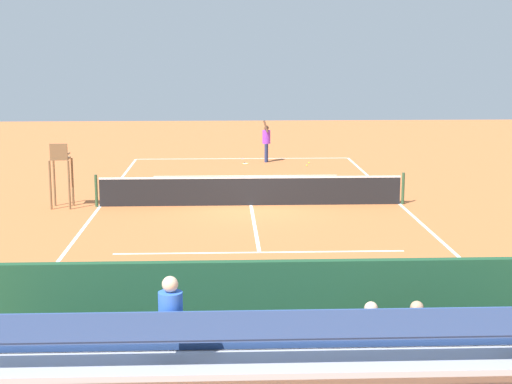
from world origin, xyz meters
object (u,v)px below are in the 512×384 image
umpire_chair (61,168)px  tennis_ball_far (309,163)px  tennis_racket (245,164)px  equipment_bag (357,356)px  bleacher_stand (305,362)px  tennis_player (266,140)px  tennis_net (251,191)px  courtside_bench (463,330)px  tennis_ball_near (307,165)px

umpire_chair → tennis_ball_far: umpire_chair is taller
tennis_racket → tennis_ball_far: (-2.88, -0.02, 0.02)m
equipment_bag → tennis_racket: size_ratio=1.58×
bleacher_stand → tennis_player: bleacher_stand is taller
tennis_net → equipment_bag: 13.46m
courtside_bench → tennis_ball_far: size_ratio=27.27×
equipment_bag → tennis_racket: equipment_bag is taller
tennis_net → tennis_racket: (-0.08, -9.31, -0.49)m
tennis_player → tennis_racket: size_ratio=3.37×
tennis_racket → tennis_ball_far: size_ratio=8.65×
bleacher_stand → tennis_ball_far: (-2.77, -24.70, -0.91)m
tennis_net → tennis_racket: 9.32m
tennis_net → tennis_ball_near: bearing=-108.0°
umpire_chair → equipment_bag: (-7.47, 13.26, -1.13)m
umpire_chair → tennis_player: bearing=-125.9°
tennis_net → bleacher_stand: bleacher_stand is taller
tennis_racket → bleacher_stand: bearing=90.3°
bleacher_stand → equipment_bag: 2.37m
tennis_player → equipment_bag: bearing=90.5°
bleacher_stand → tennis_net: bearing=-89.3°
tennis_racket → tennis_ball_near: 2.81m
tennis_ball_near → tennis_ball_far: bearing=-103.1°
umpire_chair → equipment_bag: umpire_chair is taller
umpire_chair → tennis_racket: (-6.28, -9.45, -1.30)m
equipment_bag → tennis_player: (0.21, -23.28, 0.84)m
courtside_bench → tennis_racket: (2.99, -22.58, -0.54)m
umpire_chair → tennis_ball_near: size_ratio=32.42×
tennis_ball_far → equipment_bag: bearing=85.7°
equipment_bag → tennis_ball_near: equipment_bag is taller
umpire_chair → tennis_racket: umpire_chair is taller
umpire_chair → tennis_ball_near: (-8.98, -8.67, -1.28)m
tennis_racket → tennis_player: bearing=-149.8°
tennis_racket → tennis_ball_near: size_ratio=8.65×
tennis_racket → tennis_ball_near: tennis_ball_near is taller
equipment_bag → tennis_racket: 22.74m
umpire_chair → tennis_racket: bearing=-123.6°
equipment_bag → tennis_ball_far: equipment_bag is taller
tennis_ball_far → bleacher_stand: bearing=83.6°
tennis_racket → tennis_net: bearing=89.5°
tennis_net → equipment_bag: bearing=95.4°
tennis_net → bleacher_stand: bearing=90.7°
equipment_bag → courtside_bench: bearing=-175.9°
courtside_bench → umpire_chair: bearing=-54.8°
tennis_player → tennis_ball_near: size_ratio=29.18×
tennis_ball_far → tennis_net: bearing=72.4°
umpire_chair → courtside_bench: size_ratio=1.19×
tennis_net → tennis_racket: bearing=-90.5°
umpire_chair → equipment_bag: 15.26m
courtside_bench → tennis_ball_far: 22.61m
courtside_bench → tennis_player: size_ratio=0.93×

